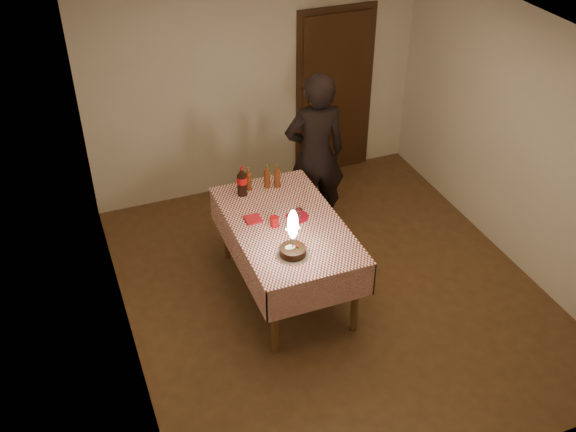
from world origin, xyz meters
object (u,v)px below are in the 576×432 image
object	(u,v)px
red_cup	(275,221)
amber_bottle_mid	(267,177)
red_plate	(297,217)
clear_cup	(299,213)
amber_bottle_left	(248,179)
birthday_cake	(293,242)
cola_bottle	(242,181)
dining_table	(286,232)
amber_bottle_right	(277,176)
photographer	(315,155)

from	to	relation	value
red_cup	amber_bottle_mid	size ratio (longest dim) A/B	0.39
red_plate	amber_bottle_mid	size ratio (longest dim) A/B	0.86
clear_cup	amber_bottle_left	world-z (taller)	amber_bottle_left
birthday_cake	red_cup	xyz separation A→B (m)	(0.00, 0.47, -0.09)
cola_bottle	amber_bottle_mid	world-z (taller)	cola_bottle
birthday_cake	cola_bottle	bearing A→B (deg)	95.62
birthday_cake	cola_bottle	size ratio (longest dim) A/B	1.48
dining_table	amber_bottle_right	size ratio (longest dim) A/B	6.75
dining_table	amber_bottle_left	size ratio (longest dim) A/B	6.75
cola_bottle	amber_bottle_left	bearing A→B (deg)	39.29
red_plate	amber_bottle_left	world-z (taller)	amber_bottle_left
dining_table	red_cup	world-z (taller)	red_cup
clear_cup	photographer	size ratio (longest dim) A/B	0.05
red_cup	amber_bottle_right	world-z (taller)	amber_bottle_right
birthday_cake	clear_cup	xyz separation A→B (m)	(0.27, 0.52, -0.09)
amber_bottle_mid	photographer	distance (m)	0.71
red_cup	amber_bottle_mid	bearing A→B (deg)	75.87
amber_bottle_mid	cola_bottle	bearing A→B (deg)	-171.04
amber_bottle_right	clear_cup	bearing A→B (deg)	-89.93
photographer	birthday_cake	bearing A→B (deg)	-120.00
cola_bottle	photographer	distance (m)	0.99
red_cup	red_plate	bearing A→B (deg)	11.95
amber_bottle_right	amber_bottle_mid	world-z (taller)	same
amber_bottle_left	red_cup	bearing A→B (deg)	-88.09
dining_table	amber_bottle_left	world-z (taller)	amber_bottle_left
dining_table	amber_bottle_right	bearing A→B (deg)	76.68
birthday_cake	photographer	xyz separation A→B (m)	(0.82, 1.42, -0.05)
dining_table	cola_bottle	xyz separation A→B (m)	(-0.23, 0.62, 0.26)
birthday_cake	clear_cup	distance (m)	0.59
red_plate	dining_table	bearing A→B (deg)	-159.90
red_cup	cola_bottle	world-z (taller)	cola_bottle
birthday_cake	red_plate	world-z (taller)	birthday_cake
red_cup	amber_bottle_left	bearing A→B (deg)	91.91
clear_cup	amber_bottle_mid	size ratio (longest dim) A/B	0.35
birthday_cake	cola_bottle	world-z (taller)	birthday_cake
clear_cup	amber_bottle_right	distance (m)	0.59
cola_bottle	clear_cup	bearing A→B (deg)	-56.57
cola_bottle	amber_bottle_right	distance (m)	0.38
red_cup	cola_bottle	bearing A→B (deg)	100.13
dining_table	amber_bottle_mid	world-z (taller)	amber_bottle_mid
amber_bottle_left	amber_bottle_right	world-z (taller)	same
red_plate	birthday_cake	bearing A→B (deg)	-115.98
dining_table	clear_cup	bearing A→B (deg)	16.93
dining_table	amber_bottle_mid	size ratio (longest dim) A/B	6.75
birthday_cake	red_cup	distance (m)	0.48
red_plate	clear_cup	size ratio (longest dim) A/B	2.44
birthday_cake	red_plate	bearing A→B (deg)	64.02
birthday_cake	amber_bottle_mid	distance (m)	1.15
birthday_cake	amber_bottle_mid	world-z (taller)	birthday_cake
birthday_cake	amber_bottle_mid	size ratio (longest dim) A/B	1.85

